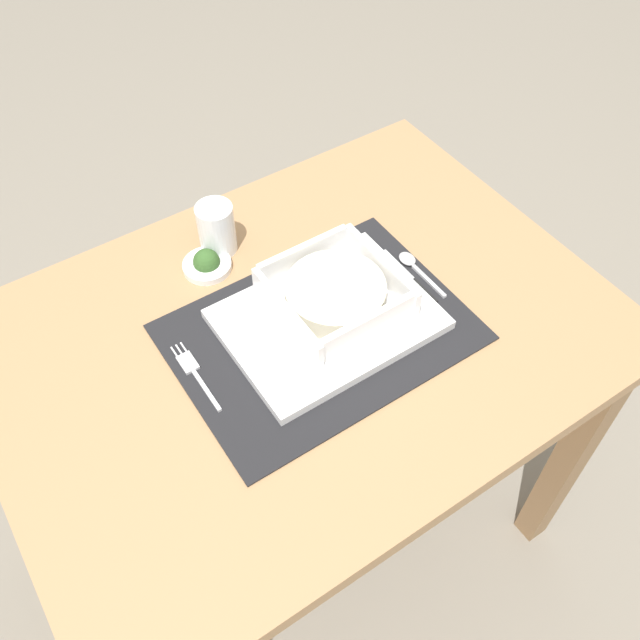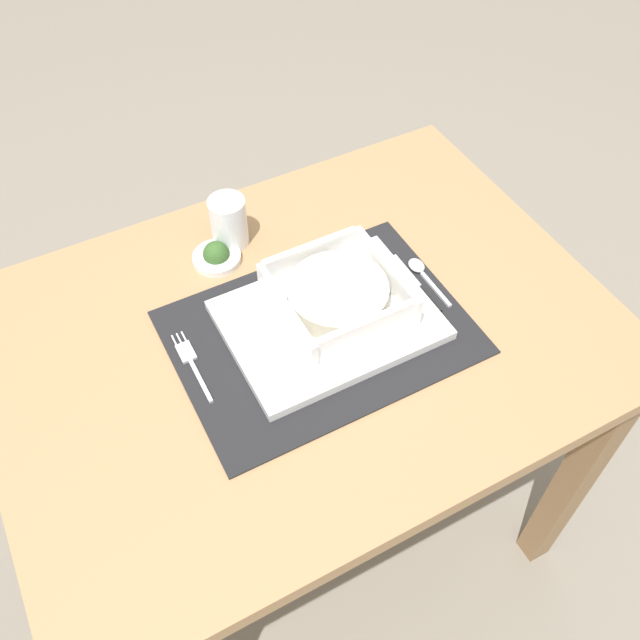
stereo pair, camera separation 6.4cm
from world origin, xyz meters
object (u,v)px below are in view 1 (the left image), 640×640
object	(u,v)px
porridge_bowl	(334,294)
spoon	(412,263)
condiment_saucer	(207,264)
drinking_glass	(217,231)
dining_table	(303,372)
fork	(193,371)
butter_knife	(411,280)

from	to	relation	value
porridge_bowl	spoon	distance (m)	0.16
porridge_bowl	condiment_saucer	world-z (taller)	porridge_bowl
porridge_bowl	condiment_saucer	bearing A→B (deg)	121.77
spoon	drinking_glass	bearing A→B (deg)	141.60
drinking_glass	dining_table	bearing A→B (deg)	-85.20
condiment_saucer	porridge_bowl	bearing A→B (deg)	-58.23
spoon	drinking_glass	size ratio (longest dim) A/B	1.26
dining_table	condiment_saucer	world-z (taller)	condiment_saucer
dining_table	spoon	bearing A→B (deg)	3.43
dining_table	condiment_saucer	size ratio (longest dim) A/B	11.74
spoon	fork	bearing A→B (deg)	-178.03
butter_knife	drinking_glass	size ratio (longest dim) A/B	1.54
dining_table	butter_knife	world-z (taller)	butter_knife
fork	condiment_saucer	xyz separation A→B (m)	(0.11, 0.17, 0.01)
butter_knife	fork	bearing A→B (deg)	178.55
spoon	condiment_saucer	bearing A→B (deg)	149.94
dining_table	fork	world-z (taller)	fork
dining_table	drinking_glass	world-z (taller)	drinking_glass
fork	condiment_saucer	distance (m)	0.21
fork	drinking_glass	size ratio (longest dim) A/B	1.54
porridge_bowl	spoon	bearing A→B (deg)	3.23
drinking_glass	spoon	bearing A→B (deg)	-41.41
fork	butter_knife	world-z (taller)	butter_knife
fork	drinking_glass	bearing A→B (deg)	54.86
drinking_glass	condiment_saucer	xyz separation A→B (m)	(-0.04, -0.03, -0.03)
porridge_bowl	fork	world-z (taller)	porridge_bowl
porridge_bowl	fork	distance (m)	0.24
spoon	drinking_glass	distance (m)	0.32
dining_table	porridge_bowl	bearing A→B (deg)	3.98
butter_knife	condiment_saucer	size ratio (longest dim) A/B	1.72
dining_table	fork	distance (m)	0.21
dining_table	drinking_glass	xyz separation A→B (m)	(-0.02, 0.22, 0.15)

